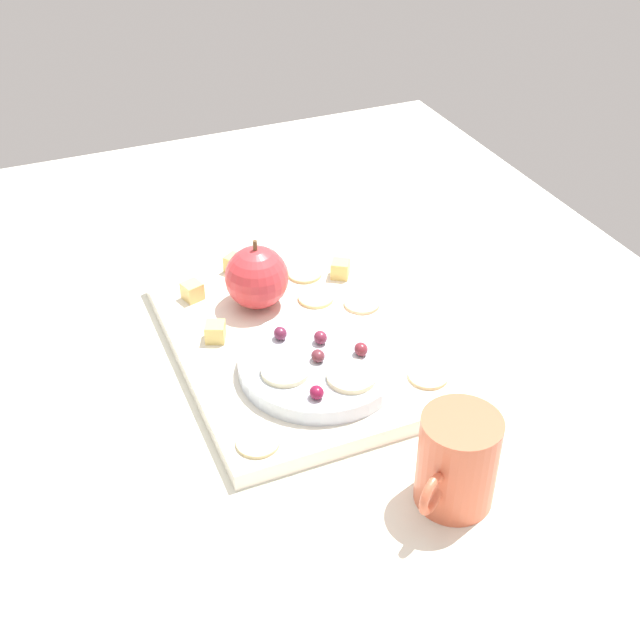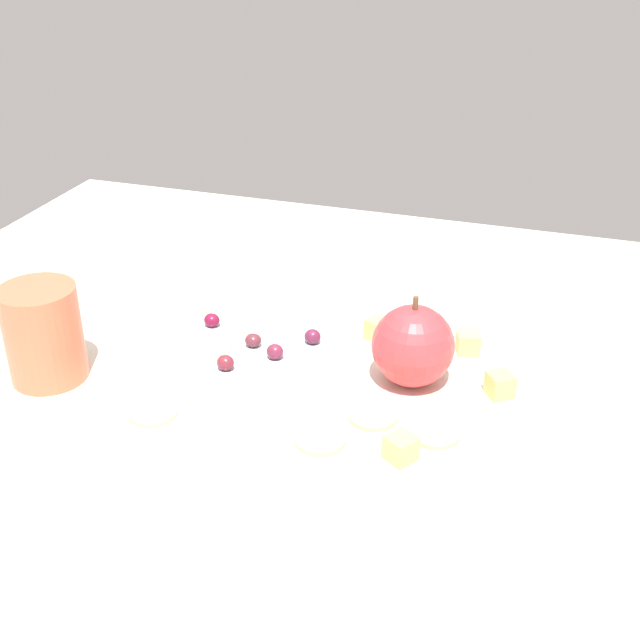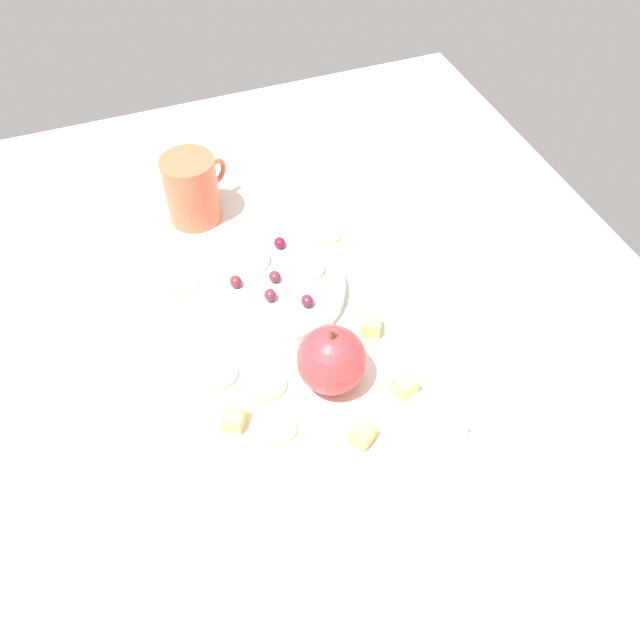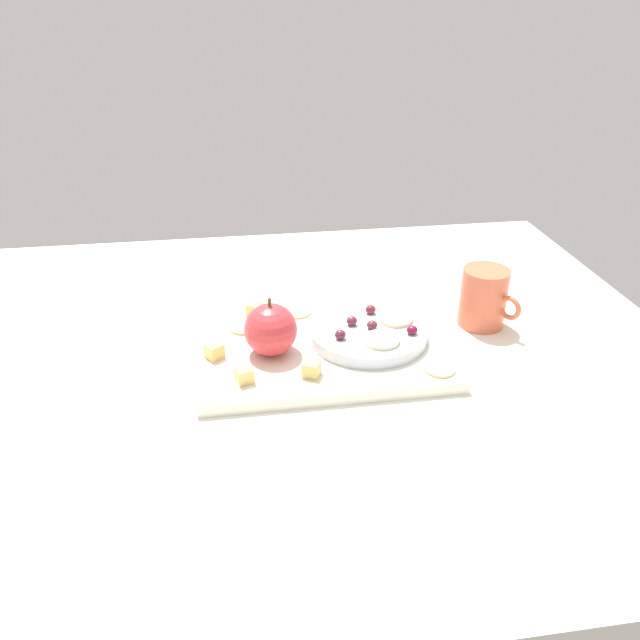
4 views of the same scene
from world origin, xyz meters
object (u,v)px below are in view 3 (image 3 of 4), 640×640
at_px(grape_1, 236,282).
at_px(apple_slice_1, 249,261).
at_px(cracker_4, 268,384).
at_px(grape_0, 269,295).
at_px(cracker_3, 326,233).
at_px(apple_whole, 332,360).
at_px(cracker_2, 219,374).
at_px(apple_slice_0, 304,268).
at_px(cup, 192,189).
at_px(platter, 295,340).
at_px(cracker_1, 182,283).
at_px(cheese_cube_2, 233,419).
at_px(grape_4, 307,301).
at_px(cheese_cube_1, 371,326).
at_px(grape_3, 275,277).
at_px(serving_dish, 273,289).
at_px(cheese_cube_0, 362,435).
at_px(cracker_0, 277,428).
at_px(grape_2, 280,243).

relative_size(grape_1, apple_slice_1, 0.31).
xyz_separation_m(cracker_4, grape_0, (-0.10, 0.04, 0.02)).
bearing_deg(cracker_3, grape_1, -64.79).
distance_m(apple_whole, cracker_2, 0.13).
bearing_deg(apple_slice_0, cup, -153.69).
relative_size(platter, grape_0, 22.78).
bearing_deg(cracker_3, apple_whole, -19.59).
distance_m(cracker_1, grape_1, 0.08).
xyz_separation_m(cracker_1, apple_slice_0, (0.05, 0.15, 0.02)).
height_order(cheese_cube_2, cracker_1, cheese_cube_2).
height_order(cheese_cube_2, apple_slice_0, apple_slice_0).
xyz_separation_m(apple_whole, cracker_2, (-0.05, -0.11, -0.04)).
height_order(cracker_2, grape_1, grape_1).
relative_size(cracker_3, grape_4, 2.70).
bearing_deg(grape_1, cheese_cube_1, 49.61).
height_order(cheese_cube_1, cheese_cube_2, same).
xyz_separation_m(cracker_2, cup, (-0.29, 0.05, 0.03)).
relative_size(apple_whole, cracker_1, 1.76).
relative_size(cheese_cube_2, cup, 0.22).
xyz_separation_m(grape_0, grape_3, (-0.03, 0.02, -0.00)).
relative_size(apple_slice_0, apple_slice_1, 1.00).
xyz_separation_m(grape_1, apple_slice_0, (0.00, 0.09, -0.00)).
distance_m(serving_dish, cheese_cube_1, 0.13).
relative_size(cheese_cube_1, grape_4, 1.36).
relative_size(cheese_cube_1, grape_3, 1.36).
relative_size(apple_whole, grape_3, 4.76).
relative_size(cheese_cube_0, cracker_4, 0.50).
bearing_deg(grape_1, apple_slice_1, 141.43).
height_order(cracker_3, apple_slice_1, apple_slice_1).
bearing_deg(cheese_cube_2, apple_slice_1, 158.82).
bearing_deg(apple_slice_0, cheese_cube_2, -39.06).
relative_size(cracker_0, cracker_4, 1.00).
xyz_separation_m(cracker_1, cracker_2, (0.15, 0.01, 0.00)).
height_order(platter, apple_slice_0, apple_slice_0).
bearing_deg(grape_3, cracker_1, -115.88).
distance_m(cheese_cube_2, cracker_0, 0.05).
distance_m(grape_3, apple_slice_1, 0.05).
xyz_separation_m(platter, grape_0, (-0.05, -0.01, 0.04)).
bearing_deg(cheese_cube_1, cracker_0, -59.21).
relative_size(grape_2, apple_slice_0, 0.31).
xyz_separation_m(apple_whole, cup, (-0.35, -0.07, -0.01)).
relative_size(cheese_cube_1, cracker_1, 0.50).
xyz_separation_m(cheese_cube_1, cheese_cube_2, (0.07, -0.19, 0.00)).
distance_m(cheese_cube_0, apple_slice_1, 0.28).
distance_m(cracker_0, cracker_3, 0.31).
height_order(grape_0, grape_3, grape_0).
bearing_deg(grape_2, grape_3, -24.17).
height_order(cheese_cube_2, cup, cup).
relative_size(cracker_1, grape_2, 2.70).
bearing_deg(grape_3, platter, -0.80).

